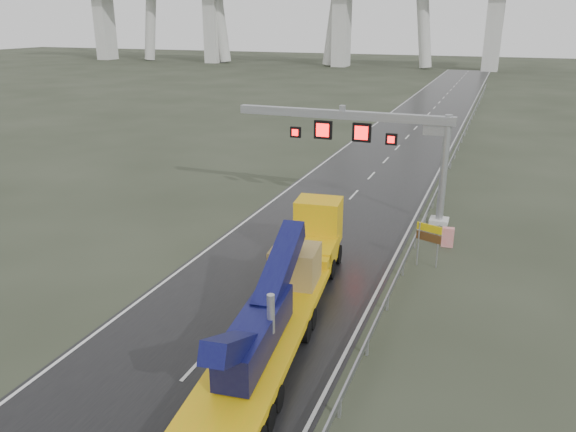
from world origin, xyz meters
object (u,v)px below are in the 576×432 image
at_px(sign_gantry, 372,134).
at_px(heavy_haul_truck, 289,283).
at_px(exit_sign_pair, 429,237).
at_px(striped_barrier, 448,237).

distance_m(sign_gantry, heavy_haul_truck, 15.66).
relative_size(sign_gantry, exit_sign_pair, 5.97).
bearing_deg(heavy_haul_truck, striped_barrier, 55.79).
bearing_deg(sign_gantry, exit_sign_pair, -55.79).
bearing_deg(striped_barrier, heavy_haul_truck, -122.85).
bearing_deg(exit_sign_pair, sign_gantry, 143.86).
bearing_deg(heavy_haul_truck, exit_sign_pair, 50.30).
height_order(sign_gantry, striped_barrier, sign_gantry).
distance_m(sign_gantry, striped_barrier, 8.61).
bearing_deg(sign_gantry, striped_barrier, -34.79).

